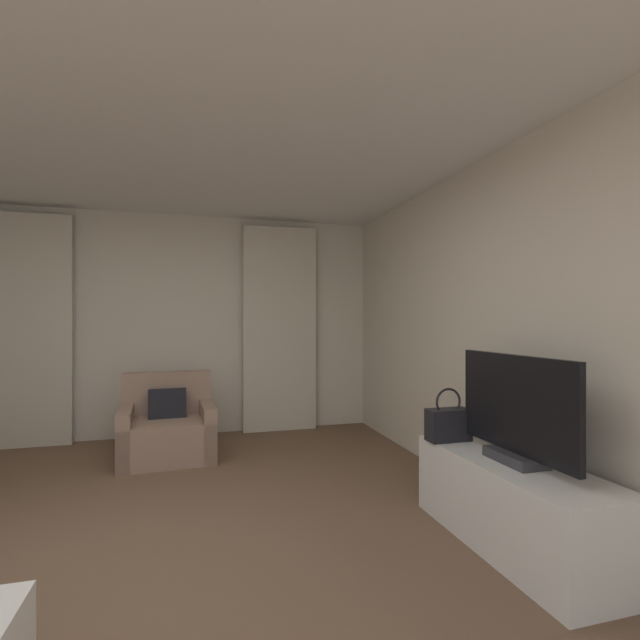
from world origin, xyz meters
The scene contains 10 objects.
ground_plane centered at (0.00, 0.00, 0.00)m, with size 12.00×12.00×0.00m, color brown.
wall_window centered at (0.00, 3.03, 1.30)m, with size 5.12×0.06×2.60m.
wall_right centered at (2.53, 0.00, 1.30)m, with size 0.06×6.12×2.60m.
ceiling centered at (0.00, 0.00, 2.63)m, with size 5.12×6.12×0.06m, color white.
curtain_left_panel centered at (-1.38, 2.90, 1.25)m, with size 0.90×0.06×2.50m.
curtain_right_panel centered at (1.38, 2.90, 1.25)m, with size 0.90×0.06×2.50m.
armchair centered at (0.10, 2.11, 0.27)m, with size 0.92×0.83×0.82m.
tv_console centered at (2.18, -0.30, 0.26)m, with size 0.51×1.37×0.51m.
tv_flatscreen centered at (2.18, -0.32, 0.81)m, with size 0.20×0.96×0.64m.
handbag_primary centered at (2.06, 0.21, 0.63)m, with size 0.30×0.14×0.37m.
Camera 1 is at (0.35, -2.59, 1.36)m, focal length 25.39 mm.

